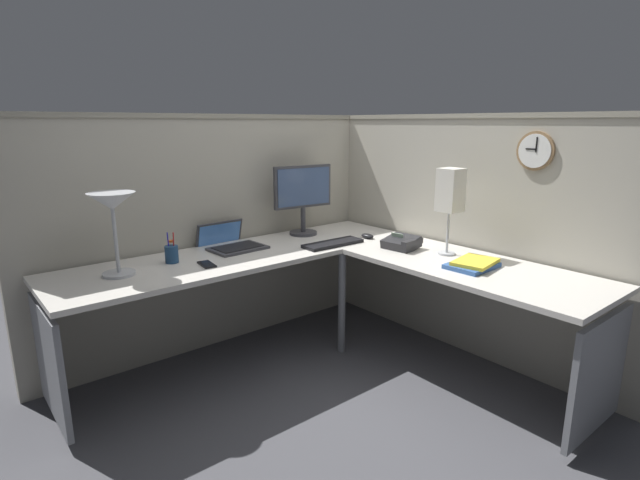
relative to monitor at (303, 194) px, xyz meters
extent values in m
plane|color=#47474C|center=(-0.21, -0.64, -1.02)|extent=(6.80, 6.80, 0.00)
cube|color=#A8A393|center=(-0.57, 0.23, -0.25)|extent=(2.57, 0.10, 1.55)
cube|color=gray|center=(-0.57, 0.23, 0.54)|extent=(2.57, 0.12, 0.03)
cube|color=#A8A393|center=(0.66, -0.90, -0.25)|extent=(0.10, 2.37, 1.55)
cube|color=gray|center=(0.66, -0.90, 0.54)|extent=(0.12, 2.37, 0.03)
cube|color=beige|center=(-0.58, -0.17, -0.31)|extent=(2.35, 0.66, 0.03)
cube|color=beige|center=(0.26, -1.24, -0.31)|extent=(0.66, 1.49, 0.03)
cylinder|color=slate|center=(-0.05, -0.48, -0.67)|extent=(0.05, 0.05, 0.70)
cube|color=slate|center=(-1.74, -0.17, -0.67)|extent=(0.03, 0.58, 0.60)
cube|color=slate|center=(0.26, -1.97, -0.67)|extent=(0.58, 0.03, 0.60)
cylinder|color=#38383D|center=(0.00, 0.00, -0.28)|extent=(0.20, 0.20, 0.02)
cylinder|color=#38383D|center=(0.00, 0.00, -0.18)|extent=(0.04, 0.04, 0.20)
cube|color=#38383D|center=(0.00, 0.00, 0.06)|extent=(0.46, 0.08, 0.30)
cube|color=#384C72|center=(0.00, -0.02, 0.06)|extent=(0.42, 0.05, 0.26)
cube|color=#38383D|center=(-0.59, -0.08, -0.29)|extent=(0.35, 0.26, 0.02)
cube|color=black|center=(-0.59, -0.08, -0.28)|extent=(0.30, 0.19, 0.00)
cube|color=#38383D|center=(-0.60, 0.15, -0.25)|extent=(0.34, 0.09, 0.22)
cube|color=#4C84D8|center=(-0.60, 0.14, -0.25)|extent=(0.31, 0.07, 0.18)
cube|color=black|center=(-0.04, -0.38, -0.28)|extent=(0.43, 0.15, 0.02)
ellipsoid|color=black|center=(0.27, -0.39, -0.28)|extent=(0.06, 0.10, 0.03)
cylinder|color=#B7BABF|center=(-1.35, -0.14, -0.29)|extent=(0.17, 0.17, 0.02)
cylinder|color=#B7BABF|center=(-1.35, -0.14, -0.09)|extent=(0.02, 0.02, 0.38)
cone|color=#B7BABF|center=(-1.35, -0.14, 0.11)|extent=(0.24, 0.24, 0.09)
cylinder|color=navy|center=(-1.04, -0.09, -0.24)|extent=(0.08, 0.08, 0.10)
cylinder|color=#1E1EB2|center=(-1.05, -0.09, -0.18)|extent=(0.01, 0.02, 0.13)
cylinder|color=#B21E1E|center=(-1.02, -0.10, -0.18)|extent=(0.01, 0.02, 0.13)
cylinder|color=#D8591E|center=(-1.03, -0.08, -0.17)|extent=(0.03, 0.03, 0.01)
cube|color=black|center=(-0.91, -0.27, -0.29)|extent=(0.08, 0.15, 0.01)
cube|color=#232326|center=(0.24, -0.73, -0.26)|extent=(0.21, 0.22, 0.10)
cube|color=#8CA58C|center=(0.23, -0.70, -0.22)|extent=(0.02, 0.09, 0.04)
cube|color=#232326|center=(0.25, -0.81, -0.24)|extent=(0.19, 0.06, 0.04)
cube|color=#335999|center=(0.22, -1.27, -0.28)|extent=(0.29, 0.22, 0.02)
cube|color=yellow|center=(0.24, -1.28, -0.26)|extent=(0.29, 0.23, 0.02)
cylinder|color=#B7BABF|center=(0.35, -1.00, -0.29)|extent=(0.11, 0.11, 0.01)
cylinder|color=#B7BABF|center=(0.35, -1.00, -0.15)|extent=(0.02, 0.02, 0.27)
cube|color=silver|center=(0.35, -1.00, 0.11)|extent=(0.13, 0.13, 0.26)
cylinder|color=olive|center=(0.61, -1.37, 0.35)|extent=(0.03, 0.22, 0.22)
cylinder|color=white|center=(0.59, -1.37, 0.35)|extent=(0.00, 0.19, 0.19)
cube|color=black|center=(0.59, -1.35, 0.36)|extent=(0.00, 0.06, 0.01)
cube|color=black|center=(0.59, -1.38, 0.38)|extent=(0.00, 0.01, 0.08)
camera|label=1|loc=(-2.10, -2.74, 0.50)|focal=27.23mm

